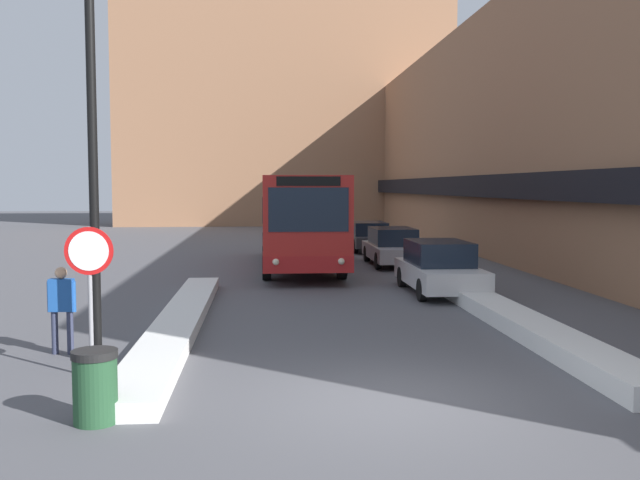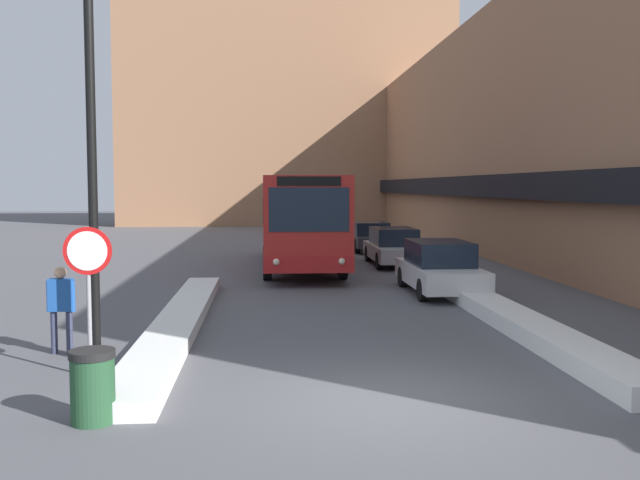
{
  "view_description": "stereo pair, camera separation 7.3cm",
  "coord_description": "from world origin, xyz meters",
  "views": [
    {
      "loc": [
        -1.8,
        -9.77,
        3.04
      ],
      "look_at": [
        -0.39,
        7.8,
        1.71
      ],
      "focal_mm": 40.0,
      "sensor_mm": 36.0,
      "label": 1
    },
    {
      "loc": [
        -1.72,
        -9.77,
        3.04
      ],
      "look_at": [
        -0.39,
        7.8,
        1.71
      ],
      "focal_mm": 40.0,
      "sensor_mm": 36.0,
      "label": 2
    }
  ],
  "objects": [
    {
      "name": "snow_bank_left",
      "position": [
        -3.6,
        5.58,
        0.14
      ],
      "size": [
        0.9,
        12.54,
        0.28
      ],
      "color": "silver",
      "rests_on": "ground_plane"
    },
    {
      "name": "trash_bin",
      "position": [
        -3.96,
        -0.6,
        0.48
      ],
      "size": [
        0.59,
        0.59,
        0.95
      ],
      "color": "#234C2D",
      "rests_on": "ground_plane"
    },
    {
      "name": "pedestrian",
      "position": [
        -5.44,
        3.32,
        0.96
      ],
      "size": [
        0.52,
        0.23,
        1.59
      ],
      "rotation": [
        0.0,
        0.0,
        -0.07
      ],
      "color": "#333851",
      "rests_on": "ground_plane"
    },
    {
      "name": "city_bus",
      "position": [
        -0.46,
        16.78,
        1.83
      ],
      "size": [
        2.74,
        11.4,
        3.37
      ],
      "color": "red",
      "rests_on": "ground_plane"
    },
    {
      "name": "ground_plane",
      "position": [
        0.0,
        0.0,
        0.0
      ],
      "size": [
        160.0,
        160.0,
        0.0
      ],
      "primitive_type": "plane",
      "color": "#515156"
    },
    {
      "name": "building_backdrop_far",
      "position": [
        0.0,
        48.34,
        9.45
      ],
      "size": [
        26.0,
        8.0,
        18.91
      ],
      "color": "#996B4C",
      "rests_on": "ground_plane"
    },
    {
      "name": "stop_sign",
      "position": [
        -4.53,
        1.64,
        1.75
      ],
      "size": [
        0.76,
        0.08,
        2.41
      ],
      "color": "gray",
      "rests_on": "ground_plane"
    },
    {
      "name": "snow_bank_right",
      "position": [
        3.6,
        5.92,
        0.18
      ],
      "size": [
        0.9,
        13.37,
        0.36
      ],
      "color": "silver",
      "rests_on": "ground_plane"
    },
    {
      "name": "parked_car_back",
      "position": [
        3.2,
        23.62,
        0.69
      ],
      "size": [
        1.81,
        4.35,
        1.35
      ],
      "color": "#38383D",
      "rests_on": "ground_plane"
    },
    {
      "name": "parked_car_middle",
      "position": [
        3.2,
        17.37,
        0.72
      ],
      "size": [
        1.81,
        4.59,
        1.44
      ],
      "color": "#B7B7BC",
      "rests_on": "ground_plane"
    },
    {
      "name": "building_row_right",
      "position": [
        9.98,
        24.0,
        5.29
      ],
      "size": [
        5.5,
        60.0,
        10.62
      ],
      "color": "#996B4C",
      "rests_on": "ground_plane"
    },
    {
      "name": "parked_car_front",
      "position": [
        3.2,
        10.06,
        0.74
      ],
      "size": [
        1.81,
        4.43,
        1.49
      ],
      "color": "silver",
      "rests_on": "ground_plane"
    },
    {
      "name": "street_lamp",
      "position": [
        -4.39,
        2.62,
        4.11
      ],
      "size": [
        1.46,
        0.36,
        6.67
      ],
      "color": "black",
      "rests_on": "ground_plane"
    }
  ]
}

